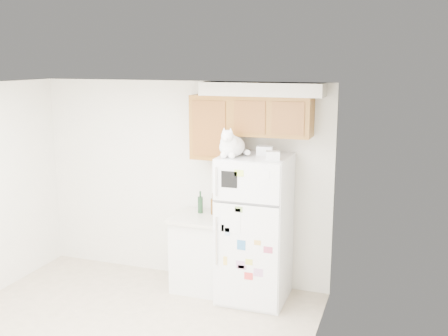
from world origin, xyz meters
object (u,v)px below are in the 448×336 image
at_px(refrigerator, 254,229).
at_px(bottle_amber, 213,204).
at_px(base_counter, 201,252).
at_px(cat, 231,145).
at_px(bottle_green, 200,202).
at_px(storage_box_back, 265,151).
at_px(storage_box_front, 273,155).

distance_m(refrigerator, bottle_amber, 0.63).
height_order(base_counter, bottle_amber, bottle_amber).
relative_size(cat, bottle_green, 1.80).
xyz_separation_m(base_counter, storage_box_back, (0.77, 0.02, 1.29)).
xyz_separation_m(storage_box_back, bottle_amber, (-0.65, 0.08, -0.70)).
xyz_separation_m(refrigerator, storage_box_back, (0.08, 0.10, 0.90)).
relative_size(refrigerator, bottle_green, 6.24).
distance_m(storage_box_front, bottle_amber, 1.11).
relative_size(base_counter, bottle_amber, 3.50).
xyz_separation_m(storage_box_back, bottle_green, (-0.82, 0.08, -0.69)).
bearing_deg(storage_box_front, cat, 166.02).
distance_m(refrigerator, storage_box_front, 0.94).
bearing_deg(base_counter, refrigerator, -6.10).
relative_size(refrigerator, bottle_amber, 6.46).
distance_m(storage_box_front, bottle_green, 1.23).
xyz_separation_m(storage_box_front, bottle_amber, (-0.81, 0.32, -0.69)).
bearing_deg(bottle_green, storage_box_back, -5.49).
bearing_deg(refrigerator, storage_box_front, -31.99).
height_order(bottle_green, bottle_amber, bottle_green).
height_order(refrigerator, base_counter, refrigerator).
relative_size(bottle_green, bottle_amber, 1.03).
relative_size(refrigerator, storage_box_front, 11.33).
bearing_deg(storage_box_front, bottle_green, 148.64).
bearing_deg(cat, bottle_green, 147.70).
xyz_separation_m(bottle_green, bottle_amber, (0.17, -0.00, -0.00)).
height_order(cat, storage_box_front, cat).
xyz_separation_m(storage_box_back, storage_box_front, (0.15, -0.25, -0.01)).
bearing_deg(base_counter, storage_box_front, -13.45).
bearing_deg(storage_box_front, base_counter, 153.69).
bearing_deg(storage_box_back, storage_box_front, -63.66).
distance_m(base_counter, storage_box_back, 1.50).
height_order(base_counter, bottle_green, bottle_green).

